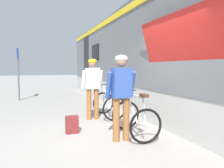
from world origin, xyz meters
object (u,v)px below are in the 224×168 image
at_px(backpack_on_platform, 72,125).
at_px(bicycle_near_silver, 135,118).
at_px(cyclist_far_in_white, 93,83).
at_px(platform_sign_post, 18,65).
at_px(train_car, 180,53).
at_px(cyclist_near_in_blue, 121,90).
at_px(bicycle_far_white, 109,104).

bearing_deg(backpack_on_platform, bicycle_near_silver, -29.89).
distance_m(cyclist_far_in_white, platform_sign_post, 5.16).
relative_size(backpack_on_platform, platform_sign_post, 0.17).
bearing_deg(backpack_on_platform, platform_sign_post, 103.15).
height_order(bicycle_near_silver, platform_sign_post, platform_sign_post).
height_order(train_car, backpack_on_platform, train_car).
bearing_deg(cyclist_far_in_white, bicycle_near_silver, -75.56).
bearing_deg(cyclist_near_in_blue, backpack_on_platform, 135.19).
height_order(cyclist_far_in_white, bicycle_far_white, cyclist_far_in_white).
relative_size(cyclist_far_in_white, backpack_on_platform, 4.40).
bearing_deg(train_car, bicycle_far_white, 171.01).
xyz_separation_m(bicycle_near_silver, bicycle_far_white, (0.06, 1.89, 0.00)).
height_order(cyclist_near_in_blue, bicycle_far_white, cyclist_near_in_blue).
bearing_deg(backpack_on_platform, bicycle_far_white, 41.04).
relative_size(train_car, bicycle_near_silver, 17.18).
bearing_deg(bicycle_far_white, backpack_on_platform, -137.88).
bearing_deg(bicycle_far_white, cyclist_far_in_white, -171.07).
bearing_deg(backpack_on_platform, cyclist_far_in_white, 53.26).
distance_m(cyclist_near_in_blue, cyclist_far_in_white, 1.97).
xyz_separation_m(cyclist_near_in_blue, cyclist_far_in_white, (-0.07, 1.97, 0.00)).
height_order(bicycle_far_white, platform_sign_post, platform_sign_post).
bearing_deg(bicycle_near_silver, platform_sign_post, 112.94).
xyz_separation_m(bicycle_far_white, platform_sign_post, (-2.77, 4.53, 1.22)).
distance_m(bicycle_near_silver, platform_sign_post, 7.07).
xyz_separation_m(cyclist_far_in_white, backpack_on_platform, (-0.80, -1.11, -0.85)).
relative_size(train_car, cyclist_near_in_blue, 10.64).
height_order(cyclist_near_in_blue, cyclist_far_in_white, same).
distance_m(cyclist_far_in_white, bicycle_far_white, 0.84).
relative_size(cyclist_far_in_white, bicycle_near_silver, 1.62).
bearing_deg(platform_sign_post, cyclist_near_in_blue, -70.61).
xyz_separation_m(bicycle_near_silver, backpack_on_platform, (-1.26, 0.69, -0.20)).
distance_m(train_car, cyclist_far_in_white, 2.99).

